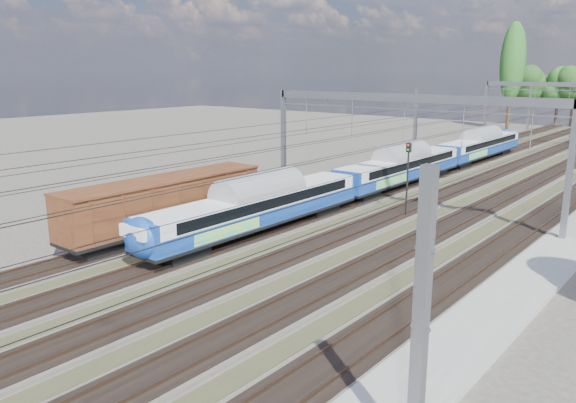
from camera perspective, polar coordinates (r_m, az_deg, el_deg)
The scene contains 7 objects.
track_bed at distance 56.99m, azimuth 18.41°, elevation 1.84°, with size 21.00×130.00×0.34m.
platform at distance 30.39m, azimuth 22.47°, elevation -8.16°, with size 3.00×70.00×0.30m, color gray.
catenary at distance 63.30m, azimuth 21.66°, elevation 8.43°, with size 25.65×130.00×9.00m.
poplar at distance 110.83m, azimuth 21.88°, elevation 12.95°, with size 4.40×4.40×19.04m.
emu_train at distance 52.29m, azimuth 11.29°, elevation 3.84°, with size 2.77×58.71×4.05m.
freight_boxcar at distance 37.30m, azimuth -12.29°, elevation -0.09°, with size 3.03×14.63×3.77m.
signal_near at distance 41.99m, azimuth 12.06°, elevation 3.08°, with size 0.35×0.32×5.55m.
Camera 1 is at (19.56, -7.47, 10.73)m, focal length 35.00 mm.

